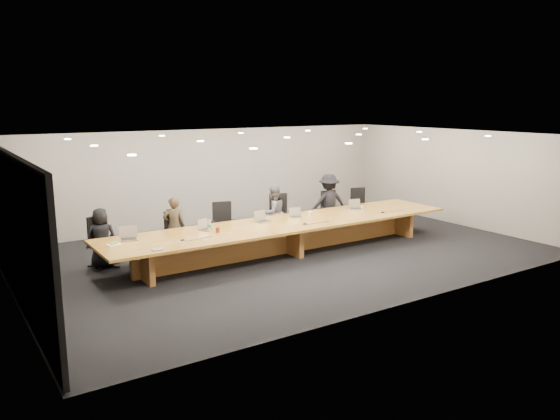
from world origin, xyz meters
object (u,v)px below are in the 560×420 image
Objects in this scene: person_d at (329,203)px; water_bottle at (209,226)px; laptop_b at (207,224)px; chair_left at (178,234)px; mic_right at (383,212)px; person_c at (273,213)px; mic_center at (305,224)px; mic_left at (183,240)px; chair_mid_left at (224,225)px; chair_mid_right at (282,216)px; laptop_e at (356,204)px; laptop_c at (263,216)px; chair_far_left at (104,242)px; laptop_d at (296,212)px; chair_right at (332,210)px; chair_far_right at (361,206)px; person_a at (101,238)px; av_box at (157,250)px; laptop_a at (128,233)px; person_b at (174,226)px; amber_mug at (218,230)px; paper_cup_near at (309,213)px; paper_cup_far at (362,207)px; conference_table at (287,232)px.

person_d is 4.29m from water_bottle.
chair_left is at bearing 89.35° from laptop_b.
laptop_b is at bearing 170.74° from mic_right.
person_c reaches higher than mic_center.
chair_mid_left is at bearing 41.22° from mic_left.
chair_mid_right reaches higher than laptop_e.
chair_far_left is at bearing 155.37° from laptop_c.
chair_mid_left is 0.71× the size of person_d.
laptop_c is at bearing -24.56° from laptop_b.
chair_far_left is at bearing 128.77° from mic_left.
chair_right is at bearing 42.88° from laptop_d.
chair_mid_right is 2.79m from chair_far_right.
person_a is 2.02m from av_box.
laptop_c is (3.27, -0.05, -0.01)m from laptop_a.
chair_far_left is 0.71× the size of person_d.
mic_right is at bearing -29.54° from chair_far_left.
chair_left reaches higher than av_box.
mic_right is (6.24, 0.29, 0.00)m from av_box.
chair_right is at bearing 9.39° from chair_mid_right.
water_bottle is (-2.69, -1.16, 0.28)m from chair_mid_right.
person_b is at bearing 109.88° from water_bottle.
paper_cup_near is at bearing 7.92° from amber_mug.
laptop_b is at bearing 169.02° from laptop_c.
paper_cup_far is 0.62× the size of mic_left.
conference_table is 0.72m from laptop_d.
paper_cup_near is at bearing -19.69° from chair_left.
chair_mid_right is 3.52× the size of laptop_e.
person_a is at bearing 152.93° from water_bottle.
person_c is at bearing 122.95° from paper_cup_near.
chair_far_right is (2.79, -0.03, -0.04)m from chair_mid_right.
person_a is 0.94× the size of person_b.
paper_cup_far is 0.64× the size of mic_right.
person_d is 4.23m from laptop_b.
laptop_b is at bearing -166.23° from laptop_e.
laptop_c reaches higher than amber_mug.
mic_right is (5.53, -0.13, -0.00)m from mic_left.
laptop_a is (-4.44, -0.93, 0.30)m from chair_mid_right.
laptop_e is 2.68× the size of mic_left.
laptop_e reaches higher than conference_table.
chair_right reaches higher than amber_mug.
laptop_b reaches higher than mic_right.
laptop_c is (-3.97, -0.95, 0.33)m from chair_far_right.
person_a is at bearing -173.86° from laptop_e.
laptop_d is 2.49m from water_bottle.
person_c is (4.44, -0.03, 0.07)m from person_a.
laptop_a is 4.23m from laptop_d.
paper_cup_far is at bearing -24.94° from laptop_b.
laptop_e is at bearing -1.35° from paper_cup_near.
conference_table is 2.82m from mic_left.
av_box is (-1.55, -0.87, -0.11)m from water_bottle.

